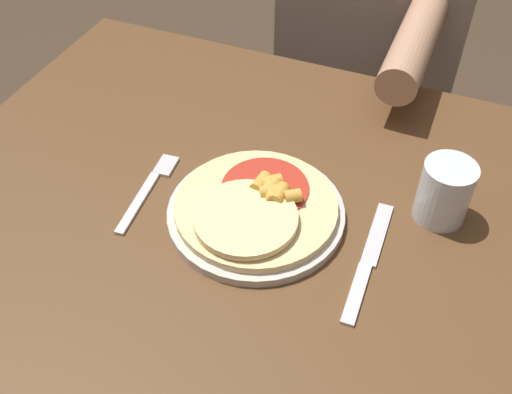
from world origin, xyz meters
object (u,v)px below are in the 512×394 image
Objects in this scene: knife at (368,262)px; person_diner at (372,48)px; drinking_glass at (445,192)px; dining_table at (226,271)px; plate at (256,213)px; fork at (150,187)px; pizza at (256,207)px.

person_diner reaches higher than knife.
person_diner is at bearing 111.88° from drinking_glass.
plate is at bearing 20.20° from dining_table.
fork and knife have the same top height.
person_diner reaches higher than drinking_glass.
dining_table is 0.16m from pizza.
drinking_glass is at bearing 23.81° from pizza.
plate is 2.74× the size of drinking_glass.
drinking_glass reaches higher than plate.
person_diner reaches higher than fork.
plate is at bearing -157.12° from drinking_glass.
drinking_glass is at bearing 14.66° from fork.
person_diner is at bearing 85.30° from dining_table.
plate is 0.69m from person_diner.
pizza reaches higher than knife.
dining_table is 0.36m from drinking_glass.
fork is 0.15× the size of person_diner.
dining_table is 10.20× the size of drinking_glass.
dining_table is at bearing -94.70° from person_diner.
pizza is at bearing -90.90° from person_diner.
plate is (0.05, 0.02, 0.14)m from dining_table.
knife is 0.15m from drinking_glass.
dining_table is at bearing 178.21° from knife.
plate reaches higher than fork.
plate is at bearing -91.02° from person_diner.
fork is at bearing 175.14° from dining_table.
fork is at bearing -179.41° from pizza.
dining_table is 0.70m from person_diner.
fork is at bearing -178.04° from plate.
drinking_glass is (0.24, 0.10, 0.04)m from plate.
dining_table is 0.25m from knife.
person_diner reaches higher than dining_table.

